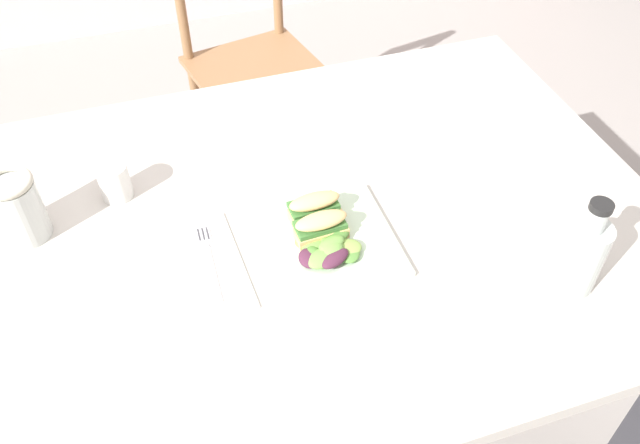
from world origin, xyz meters
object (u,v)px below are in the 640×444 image
at_px(dining_table, 312,257).
at_px(sandwich_half_front, 321,226).
at_px(fork_on_napkin, 209,257).
at_px(bottle_cold_brew, 580,258).
at_px(cup_extra_side, 115,181).
at_px(sandwich_half_back, 314,207).
at_px(plate_lunch, 327,242).
at_px(chair_wooden_far, 252,64).
at_px(mason_jar_iced_tea, 19,211).

relative_size(dining_table, sandwich_half_front, 13.46).
bearing_deg(sandwich_half_front, fork_on_napkin, 174.69).
xyz_separation_m(bottle_cold_brew, cup_extra_side, (-0.73, 0.48, -0.03)).
xyz_separation_m(sandwich_half_back, fork_on_napkin, (-0.21, -0.03, -0.03)).
height_order(dining_table, fork_on_napkin, fork_on_napkin).
bearing_deg(dining_table, sandwich_half_front, -89.94).
xyz_separation_m(dining_table, plate_lunch, (0.01, -0.07, 0.11)).
xyz_separation_m(plate_lunch, fork_on_napkin, (-0.21, 0.03, 0.00)).
height_order(plate_lunch, sandwich_half_back, sandwich_half_back).
bearing_deg(bottle_cold_brew, sandwich_half_front, 148.73).
xyz_separation_m(chair_wooden_far, sandwich_half_front, (-0.12, -1.10, 0.33)).
distance_m(bottle_cold_brew, cup_extra_side, 0.87).
relative_size(dining_table, chair_wooden_far, 1.56).
distance_m(dining_table, cup_extra_side, 0.42).
bearing_deg(sandwich_half_front, chair_wooden_far, 83.54).
distance_m(fork_on_napkin, mason_jar_iced_tea, 0.36).
bearing_deg(dining_table, cup_extra_side, 151.95).
distance_m(dining_table, sandwich_half_back, 0.15).
height_order(chair_wooden_far, sandwich_half_back, chair_wooden_far).
distance_m(sandwich_half_back, fork_on_napkin, 0.22).
xyz_separation_m(chair_wooden_far, bottle_cold_brew, (0.26, -1.33, 0.36)).
relative_size(sandwich_half_front, mason_jar_iced_tea, 0.75).
bearing_deg(sandwich_half_back, sandwich_half_front, -94.68).
height_order(plate_lunch, sandwich_half_front, sandwich_half_front).
height_order(chair_wooden_far, bottle_cold_brew, bottle_cold_brew).
bearing_deg(plate_lunch, dining_table, 95.92).
relative_size(plate_lunch, sandwich_half_back, 2.45).
height_order(sandwich_half_front, mason_jar_iced_tea, mason_jar_iced_tea).
height_order(dining_table, cup_extra_side, cup_extra_side).
bearing_deg(chair_wooden_far, dining_table, -96.83).
bearing_deg(fork_on_napkin, bottle_cold_brew, -23.11).
bearing_deg(cup_extra_side, sandwich_half_back, -28.78).
distance_m(plate_lunch, bottle_cold_brew, 0.44).
xyz_separation_m(sandwich_half_front, mason_jar_iced_tea, (-0.52, 0.19, 0.02)).
height_order(fork_on_napkin, mason_jar_iced_tea, mason_jar_iced_tea).
bearing_deg(sandwich_half_front, sandwich_half_back, 85.32).
height_order(sandwich_half_front, sandwich_half_back, same).
bearing_deg(dining_table, fork_on_napkin, -168.83).
bearing_deg(plate_lunch, cup_extra_side, 143.98).
relative_size(plate_lunch, mason_jar_iced_tea, 1.85).
bearing_deg(plate_lunch, mason_jar_iced_tea, 158.96).
xyz_separation_m(plate_lunch, bottle_cold_brew, (0.38, -0.22, 0.06)).
relative_size(dining_table, plate_lunch, 5.50).
relative_size(plate_lunch, bottle_cold_brew, 1.29).
relative_size(chair_wooden_far, plate_lunch, 3.53).
xyz_separation_m(chair_wooden_far, fork_on_napkin, (-0.33, -1.08, 0.30)).
bearing_deg(cup_extra_side, mason_jar_iced_tea, -162.54).
bearing_deg(cup_extra_side, dining_table, -28.05).
xyz_separation_m(sandwich_half_back, bottle_cold_brew, (0.38, -0.28, 0.03)).
distance_m(dining_table, chair_wooden_far, 1.06).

